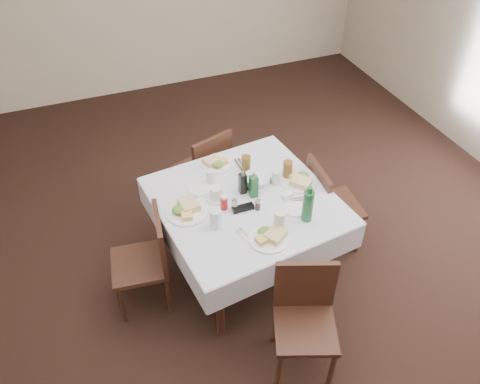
{
  "coord_description": "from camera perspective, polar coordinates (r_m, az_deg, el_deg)",
  "views": [
    {
      "loc": [
        -0.8,
        -2.15,
        3.0
      ],
      "look_at": [
        0.12,
        0.22,
        0.8
      ],
      "focal_mm": 35.0,
      "sensor_mm": 36.0,
      "label": 1
    }
  ],
  "objects": [
    {
      "name": "chair_north",
      "position": [
        4.12,
        -4.05,
        3.06
      ],
      "size": [
        0.5,
        0.5,
        0.84
      ],
      "color": "black",
      "rests_on": "ground"
    },
    {
      "name": "side_plate_b",
      "position": [
        3.29,
        6.78,
        -2.08
      ],
      "size": [
        0.16,
        0.16,
        0.01
      ],
      "color": "white",
      "rests_on": "dining_table"
    },
    {
      "name": "chair_west",
      "position": [
        3.43,
        -11.02,
        -7.58
      ],
      "size": [
        0.44,
        0.44,
        0.83
      ],
      "color": "black",
      "rests_on": "ground"
    },
    {
      "name": "water_e",
      "position": [
        3.47,
        4.38,
        1.81
      ],
      "size": [
        0.06,
        0.06,
        0.11
      ],
      "color": "silver",
      "rests_on": "dining_table"
    },
    {
      "name": "water_w",
      "position": [
        3.11,
        -3.02,
        -3.24
      ],
      "size": [
        0.08,
        0.08,
        0.15
      ],
      "color": "silver",
      "rests_on": "dining_table"
    },
    {
      "name": "sugar_caddy",
      "position": [
        3.37,
        5.76,
        -0.44
      ],
      "size": [
        0.09,
        0.07,
        0.04
      ],
      "color": "white",
      "rests_on": "dining_table"
    },
    {
      "name": "iced_tea_a",
      "position": [
        3.55,
        0.74,
        3.38
      ],
      "size": [
        0.07,
        0.07,
        0.15
      ],
      "color": "brown",
      "rests_on": "dining_table"
    },
    {
      "name": "pepper_shaker",
      "position": [
        3.25,
        2.18,
        -1.57
      ],
      "size": [
        0.04,
        0.04,
        0.08
      ],
      "color": "#3C2A21",
      "rests_on": "dining_table"
    },
    {
      "name": "ketchup_bottle",
      "position": [
        3.25,
        -1.97,
        -1.33
      ],
      "size": [
        0.05,
        0.05,
        0.11
      ],
      "color": "#A21818",
      "rests_on": "dining_table"
    },
    {
      "name": "meal_west",
      "position": [
        3.26,
        -6.58,
        -2.13
      ],
      "size": [
        0.29,
        0.29,
        0.06
      ],
      "color": "white",
      "rests_on": "dining_table"
    },
    {
      "name": "sunglasses",
      "position": [
        3.26,
        0.36,
        -1.96
      ],
      "size": [
        0.15,
        0.05,
        0.03
      ],
      "color": "black",
      "rests_on": "dining_table"
    },
    {
      "name": "cutlery_e",
      "position": [
        3.38,
        7.45,
        -0.85
      ],
      "size": [
        0.17,
        0.06,
        0.01
      ],
      "color": "silver",
      "rests_on": "dining_table"
    },
    {
      "name": "chair_east",
      "position": [
        3.82,
        10.48,
        -1.18
      ],
      "size": [
        0.43,
        0.43,
        0.84
      ],
      "color": "black",
      "rests_on": "ground"
    },
    {
      "name": "cutlery_w",
      "position": [
        3.35,
        -6.62,
        -1.3
      ],
      "size": [
        0.17,
        0.1,
        0.01
      ],
      "color": "silver",
      "rests_on": "dining_table"
    },
    {
      "name": "meal_north",
      "position": [
        3.66,
        -2.92,
        3.57
      ],
      "size": [
        0.24,
        0.24,
        0.05
      ],
      "color": "white",
      "rests_on": "dining_table"
    },
    {
      "name": "cutlery_s",
      "position": [
        3.08,
        0.95,
        -5.56
      ],
      "size": [
        0.12,
        0.21,
        0.01
      ],
      "color": "silver",
      "rests_on": "dining_table"
    },
    {
      "name": "oil_cruet_dark",
      "position": [
        3.36,
        0.33,
        1.16
      ],
      "size": [
        0.05,
        0.05,
        0.21
      ],
      "color": "black",
      "rests_on": "dining_table"
    },
    {
      "name": "coffee_mug",
      "position": [
        3.34,
        -2.91,
        -0.19
      ],
      "size": [
        0.14,
        0.14,
        0.1
      ],
      "color": "white",
      "rests_on": "dining_table"
    },
    {
      "name": "green_bottle",
      "position": [
        3.16,
        8.27,
        -1.64
      ],
      "size": [
        0.07,
        0.07,
        0.28
      ],
      "color": "#1E5A2D",
      "rests_on": "dining_table"
    },
    {
      "name": "meal_south",
      "position": [
        3.07,
        3.62,
        -5.4
      ],
      "size": [
        0.27,
        0.27,
        0.06
      ],
      "color": "white",
      "rests_on": "dining_table"
    },
    {
      "name": "meal_east",
      "position": [
        3.51,
        7.27,
        1.44
      ],
      "size": [
        0.27,
        0.27,
        0.06
      ],
      "color": "white",
      "rests_on": "dining_table"
    },
    {
      "name": "iced_tea_b",
      "position": [
        3.52,
        5.82,
        2.73
      ],
      "size": [
        0.07,
        0.07,
        0.15
      ],
      "color": "brown",
      "rests_on": "dining_table"
    },
    {
      "name": "salt_shaker",
      "position": [
        3.25,
        -0.69,
        -1.53
      ],
      "size": [
        0.04,
        0.04,
        0.08
      ],
      "color": "white",
      "rests_on": "dining_table"
    },
    {
      "name": "oil_cruet_green",
      "position": [
        3.32,
        1.66,
        0.79
      ],
      "size": [
        0.05,
        0.05,
        0.23
      ],
      "color": "#1E5A2D",
      "rests_on": "dining_table"
    },
    {
      "name": "bread_basket",
      "position": [
        3.47,
        2.05,
        1.41
      ],
      "size": [
        0.22,
        0.22,
        0.07
      ],
      "color": "silver",
      "rests_on": "dining_table"
    },
    {
      "name": "cutlery_n",
      "position": [
        3.65,
        0.09,
        3.23
      ],
      "size": [
        0.05,
        0.19,
        0.01
      ],
      "color": "silver",
      "rests_on": "dining_table"
    },
    {
      "name": "room_shell",
      "position": [
        2.63,
        -0.64,
        11.58
      ],
      "size": [
        6.04,
        7.04,
        2.8
      ],
      "color": "#C0AC92",
      "rests_on": "ground"
    },
    {
      "name": "water_s",
      "position": [
        3.11,
        4.85,
        -3.44
      ],
      "size": [
        0.08,
        0.08,
        0.14
      ],
      "color": "silver",
      "rests_on": "dining_table"
    },
    {
      "name": "chair_south",
      "position": [
        3.1,
        7.88,
        -14.19
      ],
      "size": [
        0.5,
        0.5,
        0.82
      ],
      "color": "black",
      "rests_on": "ground"
    },
    {
      "name": "dining_table",
      "position": [
        3.41,
        0.66,
        -2.0
      ],
      "size": [
        1.36,
        1.36,
        0.76
      ],
      "color": "black",
      "rests_on": "ground"
    },
    {
      "name": "ground_plane",
      "position": [
        3.77,
        -0.45,
        -11.73
      ],
      "size": [
        7.0,
        7.0,
        0.0
      ],
      "primitive_type": "plane",
      "color": "black"
    },
    {
      "name": "side_plate_a",
      "position": [
        3.45,
        -4.86,
        0.42
      ],
      "size": [
        0.18,
        0.18,
        0.01
      ],
      "color": "white",
      "rests_on": "dining_table"
    },
    {
      "name": "water_n",
      "position": [
        3.47,
        -3.64,
        1.86
      ],
      "size": [
        0.06,
        0.06,
        0.11
      ],
      "color": "silver",
      "rests_on": "dining_table"
    }
  ]
}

